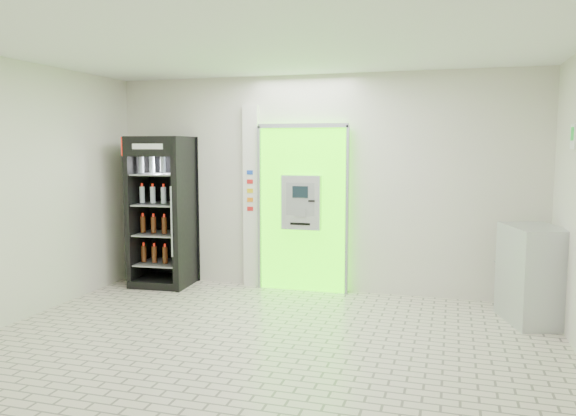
% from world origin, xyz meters
% --- Properties ---
extents(ground, '(6.00, 6.00, 0.00)m').
position_xyz_m(ground, '(0.00, 0.00, 0.00)').
color(ground, beige).
rests_on(ground, ground).
extents(room_shell, '(6.00, 6.00, 6.00)m').
position_xyz_m(room_shell, '(0.00, 0.00, 1.84)').
color(room_shell, silver).
rests_on(room_shell, ground).
extents(atm_assembly, '(1.30, 0.24, 2.33)m').
position_xyz_m(atm_assembly, '(-0.20, 2.41, 1.17)').
color(atm_assembly, '#38F200').
rests_on(atm_assembly, ground).
extents(pillar, '(0.22, 0.11, 2.60)m').
position_xyz_m(pillar, '(-0.98, 2.45, 1.30)').
color(pillar, silver).
rests_on(pillar, ground).
extents(beverage_cooler, '(0.86, 0.79, 2.16)m').
position_xyz_m(beverage_cooler, '(-2.23, 2.14, 1.04)').
color(beverage_cooler, black).
rests_on(beverage_cooler, ground).
extents(steel_cabinet, '(0.79, 0.96, 1.12)m').
position_xyz_m(steel_cabinet, '(2.71, 1.73, 0.56)').
color(steel_cabinet, '#B1B3B9').
rests_on(steel_cabinet, ground).
extents(exit_sign, '(0.02, 0.22, 0.26)m').
position_xyz_m(exit_sign, '(2.99, 1.40, 2.12)').
color(exit_sign, white).
rests_on(exit_sign, room_shell).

